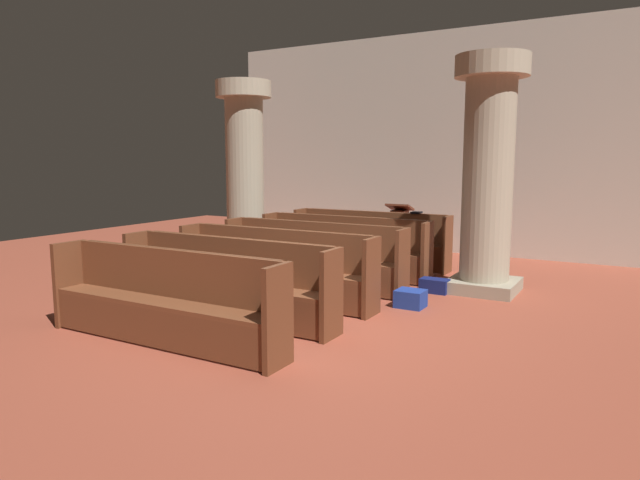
% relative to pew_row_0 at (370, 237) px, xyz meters
% --- Properties ---
extents(ground_plane, '(19.20, 19.20, 0.00)m').
position_rel_pew_row_0_xyz_m(ground_plane, '(0.72, -3.85, -0.52)').
color(ground_plane, '#9E4733').
extents(back_wall, '(10.00, 0.16, 4.50)m').
position_rel_pew_row_0_xyz_m(back_wall, '(0.72, 2.23, 1.73)').
color(back_wall, beige).
rests_on(back_wall, ground).
extents(pew_row_0, '(2.97, 0.47, 0.98)m').
position_rel_pew_row_0_xyz_m(pew_row_0, '(0.00, 0.00, 0.00)').
color(pew_row_0, brown).
rests_on(pew_row_0, ground).
extents(pew_row_1, '(2.97, 0.46, 0.98)m').
position_rel_pew_row_0_xyz_m(pew_row_1, '(0.00, -1.02, 0.00)').
color(pew_row_1, brown).
rests_on(pew_row_1, ground).
extents(pew_row_2, '(2.97, 0.47, 0.98)m').
position_rel_pew_row_0_xyz_m(pew_row_2, '(0.00, -2.05, 0.00)').
color(pew_row_2, brown).
rests_on(pew_row_2, ground).
extents(pew_row_3, '(2.97, 0.46, 0.98)m').
position_rel_pew_row_0_xyz_m(pew_row_3, '(0.00, -3.07, 0.00)').
color(pew_row_3, brown).
rests_on(pew_row_3, ground).
extents(pew_row_4, '(2.97, 0.46, 0.98)m').
position_rel_pew_row_0_xyz_m(pew_row_4, '(0.00, -4.10, 0.00)').
color(pew_row_4, brown).
rests_on(pew_row_4, ground).
extents(pew_row_5, '(2.97, 0.47, 0.98)m').
position_rel_pew_row_0_xyz_m(pew_row_5, '(0.00, -5.12, 0.00)').
color(pew_row_5, brown).
rests_on(pew_row_5, ground).
extents(pillar_aisle_side, '(1.03, 1.03, 3.36)m').
position_rel_pew_row_0_xyz_m(pillar_aisle_side, '(2.33, -1.07, 1.24)').
color(pillar_aisle_side, '#9F967E').
rests_on(pillar_aisle_side, ground).
extents(pillar_far_side, '(1.03, 1.03, 3.36)m').
position_rel_pew_row_0_xyz_m(pillar_far_side, '(-2.28, -0.70, 1.24)').
color(pillar_far_side, '#9F967E').
rests_on(pillar_far_side, ground).
extents(lectern, '(0.48, 0.45, 1.08)m').
position_rel_pew_row_0_xyz_m(lectern, '(0.20, 0.92, -0.06)').
color(lectern, '#492215').
rests_on(lectern, ground).
extents(hymn_book, '(0.16, 0.21, 0.03)m').
position_rel_pew_row_0_xyz_m(hymn_book, '(0.81, 0.18, 0.48)').
color(hymn_book, black).
rests_on(hymn_book, pew_row_0).
extents(kneeler_box_navy, '(0.40, 0.24, 0.20)m').
position_rel_pew_row_0_xyz_m(kneeler_box_navy, '(1.73, -1.50, -0.41)').
color(kneeler_box_navy, navy).
rests_on(kneeler_box_navy, ground).
extents(kneeler_box_blue, '(0.37, 0.32, 0.23)m').
position_rel_pew_row_0_xyz_m(kneeler_box_blue, '(1.72, -2.45, -0.40)').
color(kneeler_box_blue, navy).
rests_on(kneeler_box_blue, ground).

